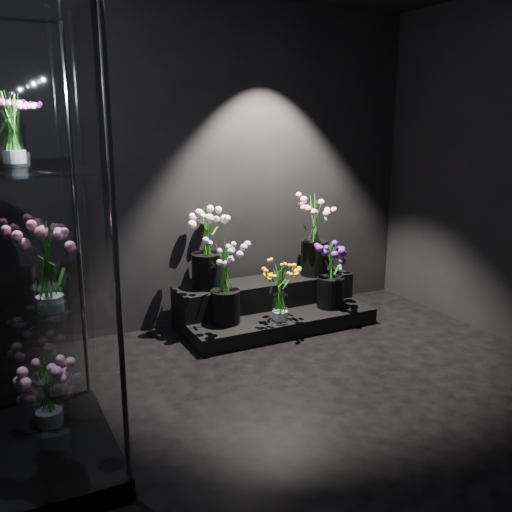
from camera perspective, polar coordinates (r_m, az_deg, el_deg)
floor at (r=3.76m, az=8.01°, el=-15.61°), size 4.00×4.00×0.00m
wall_back at (r=5.06m, az=-4.47°, el=8.86°), size 4.00×0.00×4.00m
display_riser at (r=5.19m, az=1.45°, el=-5.04°), size 1.69×0.75×0.38m
display_case at (r=3.07m, az=-21.40°, el=0.32°), size 0.64×1.07×2.35m
bouquet_orange_bells at (r=4.81m, az=2.45°, el=-3.33°), size 0.36×0.36×0.53m
bouquet_lilac at (r=4.72m, az=-3.12°, el=-2.12°), size 0.40×0.40×0.70m
bouquet_purple at (r=5.17m, az=7.52°, el=-1.72°), size 0.35×0.35×0.59m
bouquet_cream_roses at (r=4.93m, az=-4.94°, el=1.20°), size 0.39×0.39×0.70m
bouquet_pink_roses at (r=5.32m, az=5.91°, el=2.49°), size 0.40×0.40×0.74m
bouquet_case_pink at (r=2.90m, az=-20.19°, el=-0.98°), size 0.33×0.33×0.43m
bouquet_case_magenta at (r=3.13m, az=-23.27°, el=11.84°), size 0.24×0.24×0.36m
bouquet_case_base_pink at (r=3.53m, az=-20.17°, el=-12.44°), size 0.38×0.38×0.41m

